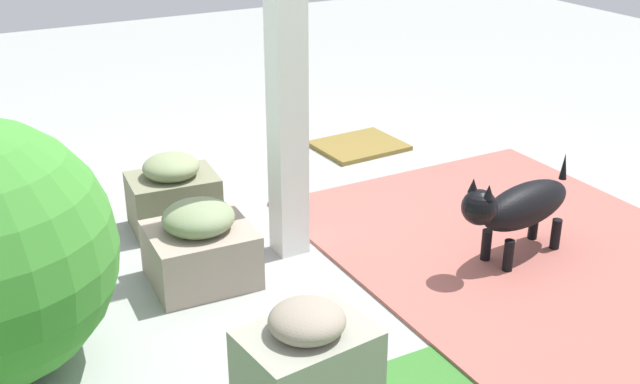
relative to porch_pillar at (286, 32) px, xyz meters
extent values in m
plane|color=#9A9E99|center=(-0.23, 0.04, -1.11)|extent=(12.00, 12.00, 0.00)
cube|color=#9E584F|center=(-1.03, 0.66, -1.10)|extent=(1.80, 2.40, 0.02)
cube|color=white|center=(0.00, 0.00, 0.00)|extent=(0.15, 0.15, 2.22)
cube|color=gray|center=(0.42, -0.53, -0.97)|extent=(0.48, 0.37, 0.29)
ellipsoid|color=gray|center=(0.42, -0.53, -0.77)|extent=(0.30, 0.30, 0.13)
cube|color=gray|center=(0.50, 0.08, -0.98)|extent=(0.49, 0.45, 0.27)
ellipsoid|color=gray|center=(0.50, 0.08, -0.78)|extent=(0.33, 0.33, 0.15)
cube|color=gray|center=(0.51, 1.17, -0.94)|extent=(0.49, 0.37, 0.35)
ellipsoid|color=gray|center=(0.51, 1.17, -0.71)|extent=(0.27, 0.27, 0.12)
ellipsoid|color=black|center=(-0.97, 0.62, -0.83)|extent=(0.61, 0.29, 0.22)
sphere|color=black|center=(-0.63, 0.68, -0.74)|extent=(0.17, 0.17, 0.17)
cone|color=black|center=(-0.64, 0.72, -0.65)|extent=(0.05, 0.05, 0.07)
cone|color=black|center=(-0.63, 0.63, -0.65)|extent=(0.05, 0.05, 0.07)
cylinder|color=black|center=(-0.81, 0.72, -1.02)|extent=(0.05, 0.05, 0.18)
cylinder|color=black|center=(-0.78, 0.58, -1.02)|extent=(0.05, 0.05, 0.18)
cylinder|color=black|center=(-1.17, 0.66, -1.02)|extent=(0.05, 0.05, 0.18)
cylinder|color=black|center=(-1.14, 0.52, -1.02)|extent=(0.05, 0.05, 0.18)
cone|color=black|center=(-1.25, 0.58, -0.69)|extent=(0.04, 0.04, 0.14)
cube|color=olive|center=(-1.07, -1.08, -1.10)|extent=(0.58, 0.49, 0.03)
camera|label=1|loc=(1.57, 3.19, 0.78)|focal=44.26mm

